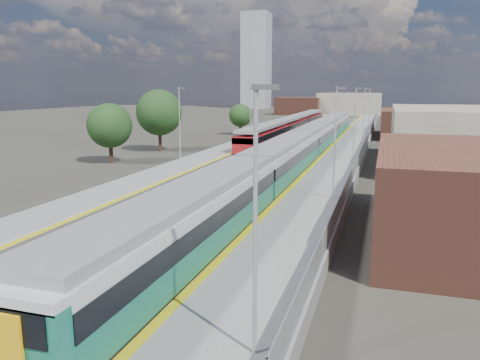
% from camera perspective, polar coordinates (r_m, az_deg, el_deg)
% --- Properties ---
extents(ground, '(320.00, 320.00, 0.00)m').
position_cam_1_polar(ground, '(61.00, 7.90, 3.07)').
color(ground, '#47443A').
rests_on(ground, ground).
extents(ballast_bed, '(10.50, 155.00, 0.06)m').
position_cam_1_polar(ballast_bed, '(63.83, 6.27, 3.48)').
color(ballast_bed, '#565451').
rests_on(ballast_bed, ground).
extents(tracks, '(8.96, 160.00, 0.17)m').
position_cam_1_polar(tracks, '(65.35, 7.07, 3.71)').
color(tracks, '#4C3323').
rests_on(tracks, ground).
extents(platform_right, '(4.70, 155.00, 8.52)m').
position_cam_1_polar(platform_right, '(62.77, 13.05, 3.60)').
color(platform_right, slate).
rests_on(platform_right, ground).
extents(platform_left, '(4.30, 155.00, 8.52)m').
position_cam_1_polar(platform_left, '(65.39, 0.41, 4.16)').
color(platform_left, slate).
rests_on(platform_left, ground).
extents(buildings, '(72.00, 185.50, 40.00)m').
position_cam_1_polar(buildings, '(150.85, 6.77, 11.87)').
color(buildings, brown).
rests_on(buildings, ground).
extents(green_train, '(3.04, 84.66, 3.35)m').
position_cam_1_polar(green_train, '(51.34, 7.89, 4.23)').
color(green_train, black).
rests_on(green_train, ground).
extents(red_train, '(2.84, 57.55, 3.58)m').
position_cam_1_polar(red_train, '(80.95, 6.39, 6.56)').
color(red_train, black).
rests_on(red_train, ground).
extents(tree_a, '(5.03, 5.03, 6.82)m').
position_cam_1_polar(tree_a, '(54.98, -15.61, 6.40)').
color(tree_a, '#382619').
rests_on(tree_a, ground).
extents(tree_b, '(6.14, 6.14, 8.32)m').
position_cam_1_polar(tree_b, '(64.16, -9.83, 8.10)').
color(tree_b, '#382619').
rests_on(tree_b, ground).
extents(tree_c, '(4.18, 4.18, 5.67)m').
position_cam_1_polar(tree_c, '(86.48, 0.05, 7.87)').
color(tree_c, '#382619').
rests_on(tree_c, ground).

